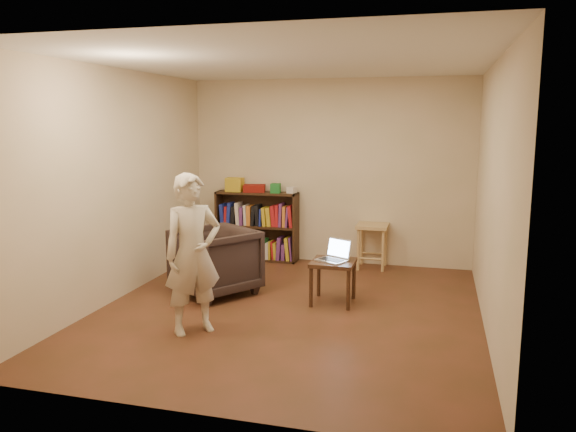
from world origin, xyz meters
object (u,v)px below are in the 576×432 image
(bookshelf, at_px, (257,230))
(armchair, at_px, (215,261))
(side_table, at_px, (333,268))
(person, at_px, (193,254))
(laptop, at_px, (334,255))
(stool, at_px, (372,233))

(bookshelf, height_order, armchair, bookshelf)
(bookshelf, distance_m, armchair, 1.72)
(side_table, bearing_deg, person, -133.20)
(bookshelf, height_order, laptop, bookshelf)
(person, bearing_deg, side_table, 1.90)
(laptop, bearing_deg, person, -105.34)
(bookshelf, bearing_deg, laptop, -49.16)
(bookshelf, relative_size, person, 0.78)
(armchair, relative_size, person, 0.56)
(armchair, bearing_deg, bookshelf, 126.12)
(stool, distance_m, laptop, 1.63)
(armchair, bearing_deg, stool, 80.10)
(laptop, relative_size, person, 0.27)
(stool, bearing_deg, bookshelf, 177.82)
(side_table, height_order, person, person)
(side_table, distance_m, laptop, 0.14)
(stool, distance_m, person, 3.17)
(bookshelf, distance_m, stool, 1.69)
(stool, xyz_separation_m, person, (-1.38, -2.84, 0.27))
(armchair, bearing_deg, laptop, 36.78)
(bookshelf, xyz_separation_m, laptop, (1.45, -1.68, 0.10))
(bookshelf, distance_m, side_table, 2.23)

